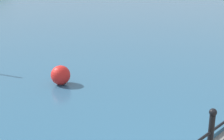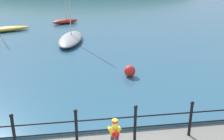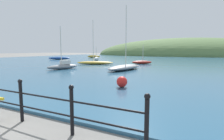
{
  "view_description": "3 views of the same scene",
  "coord_description": "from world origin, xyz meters",
  "views": [
    {
      "loc": [
        -3.26,
        -0.39,
        3.14
      ],
      "look_at": [
        1.58,
        4.31,
        1.05
      ],
      "focal_mm": 50.0,
      "sensor_mm": 36.0,
      "label": 1
    },
    {
      "loc": [
        -0.8,
        -5.22,
        4.87
      ],
      "look_at": [
        0.62,
        4.66,
        1.18
      ],
      "focal_mm": 42.0,
      "sensor_mm": 36.0,
      "label": 2
    },
    {
      "loc": [
        5.24,
        -1.61,
        2.0
      ],
      "look_at": [
        1.5,
        5.94,
        1.04
      ],
      "focal_mm": 28.0,
      "sensor_mm": 36.0,
      "label": 3
    }
  ],
  "objects": [
    {
      "name": "boat_far_left",
      "position": [
        -1.12,
        13.92,
        0.36
      ],
      "size": [
        2.31,
        5.26,
        6.08
      ],
      "color": "gray",
      "rests_on": "water"
    },
    {
      "name": "boat_blue_hull",
      "position": [
        -18.03,
        35.16,
        0.43
      ],
      "size": [
        3.25,
        1.66,
        0.66
      ],
      "color": "gold",
      "rests_on": "water"
    },
    {
      "name": "water",
      "position": [
        0.0,
        32.0,
        0.05
      ],
      "size": [
        80.0,
        60.0,
        0.1
      ],
      "primitive_type": "cube",
      "color": "#2D5B7A",
      "rests_on": "ground"
    },
    {
      "name": "far_hillside",
      "position": [
        0.0,
        68.03,
        0.0
      ],
      "size": [
        67.59,
        37.18,
        12.74
      ],
      "color": "#567542",
      "rests_on": "ground"
    },
    {
      "name": "boat_green_fishing",
      "position": [
        -1.69,
        21.6,
        0.34
      ],
      "size": [
        2.85,
        2.1,
        2.64
      ],
      "color": "maroon",
      "rests_on": "water"
    },
    {
      "name": "iron_railing",
      "position": [
        -0.01,
        1.5,
        0.64
      ],
      "size": [
        8.99,
        0.12,
        1.21
      ],
      "color": "black",
      "rests_on": "ground"
    },
    {
      "name": "boat_white_sailboat",
      "position": [
        -6.96,
        11.92,
        0.41
      ],
      "size": [
        1.99,
        3.52,
        4.2
      ],
      "color": "gray",
      "rests_on": "water"
    },
    {
      "name": "boat_twin_mast",
      "position": [
        -7.15,
        18.31,
        0.34
      ],
      "size": [
        4.98,
        3.0,
        5.81
      ],
      "color": "gold",
      "rests_on": "water"
    },
    {
      "name": "mooring_buoy",
      "position": [
        1.77,
        6.53,
        0.38
      ],
      "size": [
        0.56,
        0.56,
        0.56
      ],
      "primitive_type": "sphere",
      "color": "red",
      "rests_on": "water"
    },
    {
      "name": "boat_far_right",
      "position": [
        -11.66,
        26.02,
        0.43
      ],
      "size": [
        1.29,
        2.44,
        2.53
      ],
      "color": "silver",
      "rests_on": "water"
    },
    {
      "name": "boat_nearest_quay",
      "position": [
        -20.15,
        25.47,
        0.38
      ],
      "size": [
        4.63,
        3.29,
        0.56
      ],
      "color": "#1E4793",
      "rests_on": "water"
    }
  ]
}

